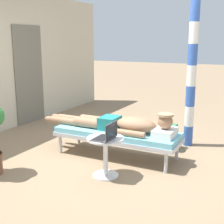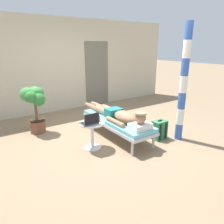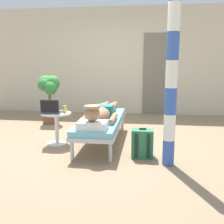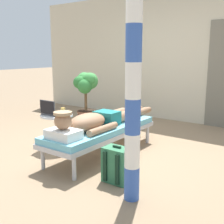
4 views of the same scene
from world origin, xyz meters
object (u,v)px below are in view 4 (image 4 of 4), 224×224
at_px(lounge_chair, 102,131).
at_px(side_table, 57,126).
at_px(potted_plant, 86,90).
at_px(person_reclining, 98,120).
at_px(drink_glass, 63,112).
at_px(porch_post, 133,81).
at_px(backpack, 117,165).
at_px(laptop, 51,111).

relative_size(lounge_chair, side_table, 3.66).
bearing_deg(potted_plant, person_reclining, -44.09).
height_order(side_table, potted_plant, potted_plant).
xyz_separation_m(person_reclining, drink_glass, (-0.56, -0.12, 0.07)).
bearing_deg(lounge_chair, porch_post, -39.36).
height_order(drink_glass, backpack, drink_glass).
bearing_deg(side_table, lounge_chair, 14.63).
bearing_deg(drink_glass, potted_plant, 119.12).
bearing_deg(backpack, laptop, 165.87).
bearing_deg(backpack, porch_post, -34.80).
height_order(person_reclining, backpack, person_reclining).
relative_size(person_reclining, side_table, 4.15).
bearing_deg(backpack, drink_glass, 161.84).
height_order(lounge_chair, side_table, side_table).
bearing_deg(side_table, porch_post, -20.65).
relative_size(laptop, drink_glass, 2.51).
distance_m(drink_glass, porch_post, 1.81).
relative_size(laptop, backpack, 0.73).
distance_m(person_reclining, laptop, 0.79).
bearing_deg(drink_glass, person_reclining, 11.85).
distance_m(person_reclining, side_table, 0.74).
xyz_separation_m(backpack, porch_post, (0.34, -0.24, 0.98)).
bearing_deg(lounge_chair, side_table, -165.37).
bearing_deg(laptop, side_table, 40.52).
relative_size(backpack, porch_post, 0.18).
bearing_deg(laptop, porch_post, -18.57).
bearing_deg(side_table, laptop, -139.48).
distance_m(laptop, porch_post, 1.99).
distance_m(lounge_chair, side_table, 0.74).
bearing_deg(drink_glass, porch_post, -22.14).
xyz_separation_m(laptop, porch_post, (1.80, -0.60, 0.60)).
xyz_separation_m(lounge_chair, person_reclining, (0.00, -0.08, 0.17)).
relative_size(side_table, laptop, 1.69).
xyz_separation_m(person_reclining, potted_plant, (-1.36, 1.32, 0.18)).
height_order(drink_glass, porch_post, porch_post).
distance_m(lounge_chair, laptop, 0.84).
height_order(person_reclining, laptop, laptop).
xyz_separation_m(laptop, potted_plant, (-0.59, 1.48, 0.12)).
relative_size(side_table, potted_plant, 0.50).
xyz_separation_m(side_table, laptop, (-0.06, -0.05, 0.23)).
relative_size(lounge_chair, porch_post, 0.81).
bearing_deg(potted_plant, laptop, -68.23).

